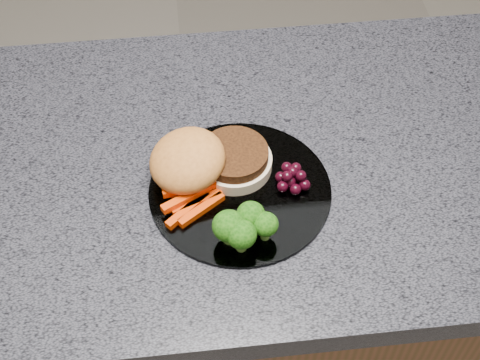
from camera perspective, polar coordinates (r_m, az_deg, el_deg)
name	(u,v)px	position (r m, az deg, el deg)	size (l,w,h in m)	color
island_cabinet	(201,314)	(1.38, -3.31, -11.33)	(1.20, 0.60, 0.86)	brown
countertop	(188,171)	(1.01, -4.45, 0.76)	(1.20, 0.60, 0.04)	#43434C
plate	(240,190)	(0.95, 0.00, -0.88)	(0.26, 0.26, 0.01)	white
burger	(204,162)	(0.95, -3.06, 1.54)	(0.21, 0.16, 0.06)	beige
carrot_sticks	(192,201)	(0.93, -4.14, -1.77)	(0.09, 0.08, 0.02)	#DC3803
broccoli	(243,226)	(0.87, 0.27, -3.94)	(0.09, 0.07, 0.05)	#5B8A32
grape_bunch	(292,177)	(0.95, 4.49, 0.23)	(0.05, 0.05, 0.03)	black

